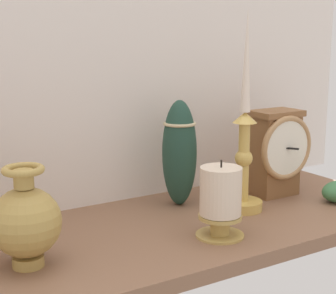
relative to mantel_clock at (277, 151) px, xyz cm
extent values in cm
cube|color=brown|center=(-30.35, -3.80, -10.44)|extent=(100.00, 36.00, 2.40)
cube|color=silver|center=(-30.35, 14.70, 23.26)|extent=(120.00, 2.00, 65.00)
cube|color=brown|center=(0.00, 0.70, -1.05)|extent=(9.05, 6.12, 16.39)
cube|color=brown|center=(0.00, 0.70, 7.75)|extent=(10.14, 6.86, 1.20)
torus|color=#AF8052|center=(0.00, -2.76, 1.22)|extent=(13.06, 1.19, 13.06)
cylinder|color=white|center=(0.00, -2.86, 1.22)|extent=(10.92, 0.40, 10.92)
cube|color=black|center=(0.00, -3.16, 1.22)|extent=(2.91, 3.73, 0.30)
cylinder|color=#D5AD52|center=(-11.92, -4.29, -8.34)|extent=(7.51, 7.51, 1.80)
cylinder|color=#D5AD52|center=(-11.92, -4.29, 0.01)|extent=(2.09, 2.09, 14.91)
sphere|color=#D5AD52|center=(-11.92, -4.29, 0.75)|extent=(3.35, 3.35, 3.35)
cone|color=#D5AD52|center=(-11.92, -4.29, 8.46)|extent=(4.54, 4.54, 2.00)
cone|color=beige|center=(-11.92, -4.29, 18.79)|extent=(1.87, 1.87, 18.65)
cylinder|color=#B29048|center=(-54.34, -7.33, -8.44)|extent=(4.54, 4.54, 1.60)
sphere|color=#B29048|center=(-54.34, -7.33, -2.60)|extent=(10.08, 10.08, 10.08)
cylinder|color=#B29048|center=(-54.34, -7.33, 3.74)|extent=(2.82, 2.82, 2.60)
torus|color=#B29048|center=(-54.34, -7.33, 5.04)|extent=(5.94, 5.94, 1.07)
cylinder|color=tan|center=(-23.89, -12.50, -7.54)|extent=(3.20, 3.20, 3.40)
cylinder|color=tan|center=(-23.89, -12.50, -8.84)|extent=(8.00, 8.00, 0.80)
cylinder|color=tan|center=(-23.89, -12.50, -5.84)|extent=(7.20, 7.20, 0.60)
cylinder|color=beige|center=(-23.89, -12.50, -1.50)|extent=(6.82, 6.82, 7.90)
cylinder|color=black|center=(-23.89, -12.50, 3.05)|extent=(0.30, 0.30, 1.20)
ellipsoid|color=#203F32|center=(-20.32, 5.23, 1.02)|extent=(6.66, 6.66, 20.53)
torus|color=#CCB78C|center=(-20.32, 5.23, 6.77)|extent=(6.26, 6.26, 0.60)
camera|label=1|loc=(-75.40, -78.97, 23.39)|focal=57.48mm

